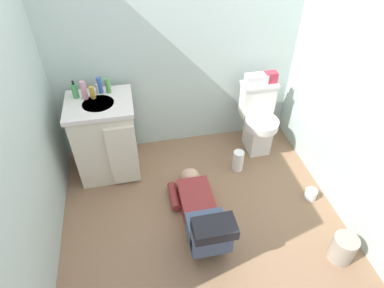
# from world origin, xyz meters

# --- Properties ---
(ground_plane) EXTENTS (2.94, 3.05, 0.04)m
(ground_plane) POSITION_xyz_m (0.00, 0.00, -0.02)
(ground_plane) COLOR #876549
(wall_back) EXTENTS (2.60, 0.08, 2.40)m
(wall_back) POSITION_xyz_m (0.00, 1.06, 1.20)
(wall_back) COLOR #B2C5BE
(wall_back) RESTS_ON ground_plane
(wall_left) EXTENTS (0.08, 2.05, 2.40)m
(wall_left) POSITION_xyz_m (-1.26, 0.00, 1.20)
(wall_left) COLOR #B2C5BE
(wall_left) RESTS_ON ground_plane
(wall_right) EXTENTS (0.08, 2.05, 2.40)m
(wall_right) POSITION_xyz_m (1.26, 0.00, 1.20)
(wall_right) COLOR #B2C5BE
(wall_right) RESTS_ON ground_plane
(toilet) EXTENTS (0.36, 0.46, 0.75)m
(toilet) POSITION_xyz_m (0.80, 0.73, 0.37)
(toilet) COLOR silver
(toilet) RESTS_ON ground_plane
(vanity_cabinet) EXTENTS (0.60, 0.53, 0.82)m
(vanity_cabinet) POSITION_xyz_m (-0.77, 0.68, 0.42)
(vanity_cabinet) COLOR beige
(vanity_cabinet) RESTS_ON ground_plane
(faucet) EXTENTS (0.02, 0.02, 0.10)m
(faucet) POSITION_xyz_m (-0.77, 0.82, 0.87)
(faucet) COLOR silver
(faucet) RESTS_ON vanity_cabinet
(person_plumber) EXTENTS (0.38, 1.06, 0.52)m
(person_plumber) POSITION_xyz_m (-0.03, -0.21, 0.18)
(person_plumber) COLOR maroon
(person_plumber) RESTS_ON ground_plane
(tissue_box) EXTENTS (0.22, 0.11, 0.10)m
(tissue_box) POSITION_xyz_m (0.76, 0.82, 0.80)
(tissue_box) COLOR silver
(tissue_box) RESTS_ON toilet
(toiletry_bag) EXTENTS (0.12, 0.09, 0.11)m
(toiletry_bag) POSITION_xyz_m (0.91, 0.82, 0.81)
(toiletry_bag) COLOR #B22D3F
(toiletry_bag) RESTS_ON toilet
(soap_dispenser) EXTENTS (0.06, 0.06, 0.17)m
(soap_dispenser) POSITION_xyz_m (-0.96, 0.80, 0.89)
(soap_dispenser) COLOR #47A056
(soap_dispenser) RESTS_ON vanity_cabinet
(bottle_pink) EXTENTS (0.05, 0.05, 0.17)m
(bottle_pink) POSITION_xyz_m (-0.88, 0.77, 0.91)
(bottle_pink) COLOR pink
(bottle_pink) RESTS_ON vanity_cabinet
(bottle_amber) EXTENTS (0.05, 0.05, 0.11)m
(bottle_amber) POSITION_xyz_m (-0.82, 0.76, 0.88)
(bottle_amber) COLOR gold
(bottle_amber) RESTS_ON vanity_cabinet
(bottle_blue) EXTENTS (0.04, 0.04, 0.15)m
(bottle_blue) POSITION_xyz_m (-0.75, 0.84, 0.90)
(bottle_blue) COLOR #3961B2
(bottle_blue) RESTS_ON vanity_cabinet
(bottle_green) EXTENTS (0.04, 0.04, 0.14)m
(bottle_green) POSITION_xyz_m (-0.68, 0.83, 0.89)
(bottle_green) COLOR #529749
(bottle_green) RESTS_ON vanity_cabinet
(trash_can) EXTENTS (0.19, 0.19, 0.24)m
(trash_can) POSITION_xyz_m (1.00, -0.72, 0.12)
(trash_can) COLOR #9E9281
(trash_can) RESTS_ON ground_plane
(paper_towel_roll) EXTENTS (0.11, 0.11, 0.23)m
(paper_towel_roll) POSITION_xyz_m (0.50, 0.41, 0.11)
(paper_towel_roll) COLOR white
(paper_towel_roll) RESTS_ON ground_plane
(toilet_paper_roll) EXTENTS (0.11, 0.11, 0.10)m
(toilet_paper_roll) POSITION_xyz_m (1.06, -0.10, 0.05)
(toilet_paper_roll) COLOR white
(toilet_paper_roll) RESTS_ON ground_plane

